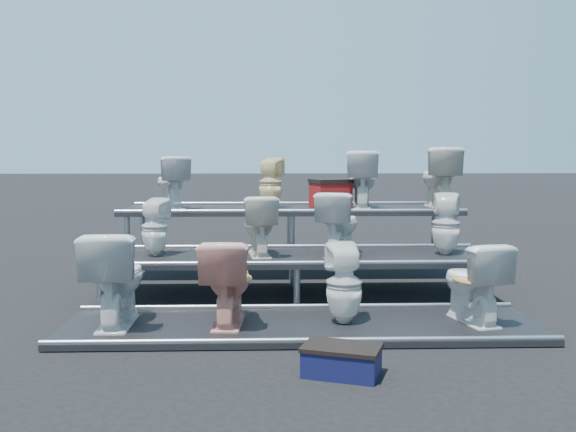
{
  "coord_description": "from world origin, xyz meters",
  "views": [
    {
      "loc": [
        -0.29,
        -6.86,
        1.58
      ],
      "look_at": [
        -0.07,
        0.1,
        0.88
      ],
      "focal_mm": 40.0,
      "sensor_mm": 36.0,
      "label": 1
    }
  ],
  "objects_px": {
    "toilet_3": "(473,282)",
    "toilet_0": "(116,278)",
    "toilet_4": "(155,227)",
    "toilet_9": "(271,183)",
    "toilet_7": "(446,224)",
    "toilet_11": "(439,178)",
    "toilet_2": "(344,283)",
    "toilet_8": "(171,182)",
    "toilet_10": "(362,179)",
    "toilet_1": "(227,281)",
    "red_crate": "(330,196)",
    "toilet_5": "(259,225)",
    "step_stool": "(342,363)",
    "toilet_6": "(339,223)"
  },
  "relations": [
    {
      "from": "toilet_1",
      "to": "toilet_7",
      "type": "xyz_separation_m",
      "value": [
        2.3,
        1.3,
        0.36
      ]
    },
    {
      "from": "toilet_4",
      "to": "red_crate",
      "type": "xyz_separation_m",
      "value": [
        2.01,
        1.24,
        0.25
      ]
    },
    {
      "from": "toilet_1",
      "to": "toilet_2",
      "type": "distance_m",
      "value": 1.03
    },
    {
      "from": "toilet_8",
      "to": "toilet_9",
      "type": "height_order",
      "value": "toilet_8"
    },
    {
      "from": "toilet_3",
      "to": "toilet_9",
      "type": "relative_size",
      "value": 1.12
    },
    {
      "from": "toilet_4",
      "to": "toilet_1",
      "type": "bearing_deg",
      "value": 141.1
    },
    {
      "from": "toilet_4",
      "to": "toilet_8",
      "type": "bearing_deg",
      "value": -71.84
    },
    {
      "from": "toilet_7",
      "to": "toilet_0",
      "type": "bearing_deg",
      "value": 37.87
    },
    {
      "from": "toilet_7",
      "to": "toilet_10",
      "type": "relative_size",
      "value": 0.93
    },
    {
      "from": "toilet_8",
      "to": "red_crate",
      "type": "distance_m",
      "value": 2.03
    },
    {
      "from": "toilet_4",
      "to": "toilet_7",
      "type": "distance_m",
      "value": 3.15
    },
    {
      "from": "toilet_1",
      "to": "toilet_7",
      "type": "height_order",
      "value": "toilet_7"
    },
    {
      "from": "toilet_1",
      "to": "red_crate",
      "type": "distance_m",
      "value": 2.85
    },
    {
      "from": "step_stool",
      "to": "toilet_3",
      "type": "bearing_deg",
      "value": 61.7
    },
    {
      "from": "toilet_3",
      "to": "toilet_8",
      "type": "bearing_deg",
      "value": -54.02
    },
    {
      "from": "toilet_1",
      "to": "toilet_5",
      "type": "relative_size",
      "value": 1.17
    },
    {
      "from": "toilet_0",
      "to": "toilet_8",
      "type": "distance_m",
      "value": 2.7
    },
    {
      "from": "toilet_10",
      "to": "red_crate",
      "type": "bearing_deg",
      "value": 14.35
    },
    {
      "from": "toilet_1",
      "to": "red_crate",
      "type": "bearing_deg",
      "value": -111.01
    },
    {
      "from": "toilet_11",
      "to": "red_crate",
      "type": "distance_m",
      "value": 1.42
    },
    {
      "from": "toilet_1",
      "to": "toilet_9",
      "type": "distance_m",
      "value": 2.73
    },
    {
      "from": "toilet_7",
      "to": "toilet_11",
      "type": "height_order",
      "value": "toilet_11"
    },
    {
      "from": "toilet_7",
      "to": "toilet_8",
      "type": "xyz_separation_m",
      "value": [
        -3.16,
        1.3,
        0.39
      ]
    },
    {
      "from": "toilet_9",
      "to": "step_stool",
      "type": "distance_m",
      "value": 3.96
    },
    {
      "from": "toilet_3",
      "to": "step_stool",
      "type": "xyz_separation_m",
      "value": [
        -1.31,
        -1.18,
        -0.33
      ]
    },
    {
      "from": "toilet_6",
      "to": "toilet_8",
      "type": "height_order",
      "value": "toilet_8"
    },
    {
      "from": "toilet_2",
      "to": "toilet_5",
      "type": "distance_m",
      "value": 1.56
    },
    {
      "from": "toilet_7",
      "to": "red_crate",
      "type": "height_order",
      "value": "red_crate"
    },
    {
      "from": "toilet_0",
      "to": "toilet_7",
      "type": "xyz_separation_m",
      "value": [
        3.27,
        1.3,
        0.32
      ]
    },
    {
      "from": "toilet_5",
      "to": "red_crate",
      "type": "xyz_separation_m",
      "value": [
        0.89,
        1.24,
        0.23
      ]
    },
    {
      "from": "toilet_8",
      "to": "toilet_10",
      "type": "relative_size",
      "value": 0.91
    },
    {
      "from": "toilet_7",
      "to": "toilet_9",
      "type": "bearing_deg",
      "value": -18.19
    },
    {
      "from": "toilet_2",
      "to": "toilet_5",
      "type": "bearing_deg",
      "value": -65.26
    },
    {
      "from": "toilet_4",
      "to": "toilet_9",
      "type": "xyz_separation_m",
      "value": [
        1.25,
        1.3,
        0.41
      ]
    },
    {
      "from": "toilet_11",
      "to": "toilet_0",
      "type": "bearing_deg",
      "value": 36.41
    },
    {
      "from": "toilet_6",
      "to": "toilet_7",
      "type": "distance_m",
      "value": 1.17
    },
    {
      "from": "toilet_4",
      "to": "toilet_5",
      "type": "bearing_deg",
      "value": -162.24
    },
    {
      "from": "toilet_5",
      "to": "toilet_8",
      "type": "distance_m",
      "value": 1.77
    },
    {
      "from": "toilet_2",
      "to": "toilet_4",
      "type": "relative_size",
      "value": 1.15
    },
    {
      "from": "toilet_0",
      "to": "red_crate",
      "type": "height_order",
      "value": "red_crate"
    },
    {
      "from": "toilet_4",
      "to": "toilet_9",
      "type": "height_order",
      "value": "toilet_9"
    },
    {
      "from": "toilet_6",
      "to": "toilet_9",
      "type": "relative_size",
      "value": 1.06
    },
    {
      "from": "toilet_8",
      "to": "step_stool",
      "type": "bearing_deg",
      "value": 92.71
    },
    {
      "from": "toilet_6",
      "to": "step_stool",
      "type": "xyz_separation_m",
      "value": [
        -0.25,
        -2.48,
        -0.71
      ]
    },
    {
      "from": "toilet_7",
      "to": "step_stool",
      "type": "distance_m",
      "value": 2.94
    },
    {
      "from": "toilet_8",
      "to": "toilet_4",
      "type": "bearing_deg",
      "value": 68.38
    },
    {
      "from": "toilet_6",
      "to": "toilet_8",
      "type": "relative_size",
      "value": 1.05
    },
    {
      "from": "toilet_1",
      "to": "toilet_5",
      "type": "height_order",
      "value": "toilet_5"
    },
    {
      "from": "toilet_3",
      "to": "toilet_0",
      "type": "bearing_deg",
      "value": -13.56
    },
    {
      "from": "step_stool",
      "to": "toilet_8",
      "type": "bearing_deg",
      "value": 134.33
    }
  ]
}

